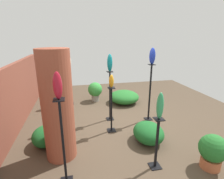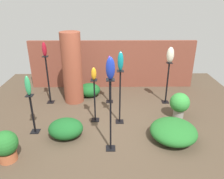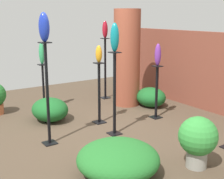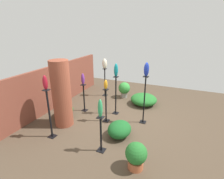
{
  "view_description": "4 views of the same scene",
  "coord_description": "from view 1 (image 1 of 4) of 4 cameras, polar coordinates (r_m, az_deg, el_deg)",
  "views": [
    {
      "loc": [
        -4.29,
        1.14,
        2.28
      ],
      "look_at": [
        -0.05,
        0.22,
        0.95
      ],
      "focal_mm": 28.0,
      "sensor_mm": 36.0,
      "label": 1
    },
    {
      "loc": [
        -0.1,
        -4.6,
        3.01
      ],
      "look_at": [
        -0.04,
        0.11,
        0.96
      ],
      "focal_mm": 35.0,
      "sensor_mm": 36.0,
      "label": 2
    },
    {
      "loc": [
        4.23,
        -2.59,
        1.96
      ],
      "look_at": [
        -0.09,
        0.35,
        0.71
      ],
      "focal_mm": 50.0,
      "sensor_mm": 36.0,
      "label": 3
    },
    {
      "loc": [
        -5.16,
        -1.88,
        3.0
      ],
      "look_at": [
        -0.13,
        0.26,
        1.02
      ],
      "focal_mm": 28.0,
      "sensor_mm": 36.0,
      "label": 4
    }
  ],
  "objects": [
    {
      "name": "potted_plant_front_left",
      "position": [
        3.71,
        30.02,
        -16.88
      ],
      "size": [
        0.49,
        0.49,
        0.65
      ],
      "color": "#B25B38",
      "rests_on": "ground"
    },
    {
      "name": "brick_wall_back",
      "position": [
        4.77,
        -29.77,
        -3.18
      ],
      "size": [
        5.6,
        0.12,
        1.63
      ],
      "primitive_type": "cube",
      "color": "brown",
      "rests_on": "ground"
    },
    {
      "name": "foliage_bed_east",
      "position": [
        6.21,
        3.97,
        -2.42
      ],
      "size": [
        1.04,
        1.04,
        0.43
      ],
      "primitive_type": "ellipsoid",
      "color": "#236B28",
      "rests_on": "ground"
    },
    {
      "name": "art_vase_amber",
      "position": [
        4.03,
        -0.21,
        2.73
      ],
      "size": [
        0.13,
        0.11,
        0.31
      ],
      "primitive_type": "ellipsoid",
      "color": "orange",
      "rests_on": "pedestal_amber"
    },
    {
      "name": "art_vase_cobalt",
      "position": [
        4.68,
        13.03,
        10.6
      ],
      "size": [
        0.17,
        0.16,
        0.43
      ],
      "primitive_type": "ellipsoid",
      "color": "#192D9E",
      "rests_on": "pedestal_cobalt"
    },
    {
      "name": "art_vase_violet",
      "position": [
        4.33,
        -15.24,
        2.47
      ],
      "size": [
        0.12,
        0.12,
        0.42
      ],
      "primitive_type": "ellipsoid",
      "color": "#6B2D8C",
      "rests_on": "pedestal_violet"
    },
    {
      "name": "pedestal_teal",
      "position": [
        4.83,
        -0.69,
        -2.81
      ],
      "size": [
        0.2,
        0.2,
        1.39
      ],
      "color": "black",
      "rests_on": "ground"
    },
    {
      "name": "potted_plant_mid_right",
      "position": [
        6.35,
        -5.54,
        -0.27
      ],
      "size": [
        0.51,
        0.51,
        0.69
      ],
      "color": "gray",
      "rests_on": "ground"
    },
    {
      "name": "brick_pillar",
      "position": [
        3.36,
        -17.35,
        -5.35
      ],
      "size": [
        0.58,
        0.58,
        2.09
      ],
      "primitive_type": "cylinder",
      "color": "brown",
      "rests_on": "ground"
    },
    {
      "name": "art_vase_ruby",
      "position": [
        2.5,
        -17.34,
        1.24
      ],
      "size": [
        0.13,
        0.13,
        0.39
      ],
      "primitive_type": "ellipsoid",
      "color": "maroon",
      "rests_on": "pedestal_ruby"
    },
    {
      "name": "foliage_bed_west",
      "position": [
        4.1,
        11.8,
        -13.61
      ],
      "size": [
        0.79,
        0.66,
        0.43
      ],
      "primitive_type": "ellipsoid",
      "color": "#195923",
      "rests_on": "ground"
    },
    {
      "name": "pedestal_jade",
      "position": [
        3.32,
        14.34,
        -17.39
      ],
      "size": [
        0.2,
        0.2,
        0.96
      ],
      "color": "black",
      "rests_on": "ground"
    },
    {
      "name": "art_vase_jade",
      "position": [
        2.96,
        15.41,
        -5.17
      ],
      "size": [
        0.13,
        0.11,
        0.46
      ],
      "primitive_type": "ellipsoid",
      "color": "#2D9356",
      "rests_on": "pedestal_jade"
    },
    {
      "name": "pedestal_violet",
      "position": [
        4.58,
        -14.49,
        -6.88
      ],
      "size": [
        0.2,
        0.2,
        1.03
      ],
      "color": "black",
      "rests_on": "ground"
    },
    {
      "name": "art_vase_ivory",
      "position": [
        5.95,
        -14.22,
        8.77
      ],
      "size": [
        0.2,
        0.21,
        0.44
      ],
      "primitive_type": "ellipsoid",
      "color": "beige",
      "rests_on": "pedestal_ivory"
    },
    {
      "name": "art_vase_teal",
      "position": [
        4.59,
        -0.73,
        8.72
      ],
      "size": [
        0.14,
        0.14,
        0.46
      ],
      "primitive_type": "ellipsoid",
      "color": "#0F727A",
      "rests_on": "pedestal_teal"
    },
    {
      "name": "pedestal_amber",
      "position": [
        4.29,
        -0.2,
        -7.28
      ],
      "size": [
        0.2,
        0.2,
        1.13
      ],
      "color": "black",
      "rests_on": "ground"
    },
    {
      "name": "pedestal_ruby",
      "position": [
        2.9,
        -15.58,
        -17.51
      ],
      "size": [
        0.2,
        0.2,
        1.44
      ],
      "color": "black",
      "rests_on": "ground"
    },
    {
      "name": "pedestal_ivory",
      "position": [
        6.14,
        -13.62,
        0.43
      ],
      "size": [
        0.2,
        0.2,
        1.25
      ],
      "color": "black",
      "rests_on": "ground"
    },
    {
      "name": "pedestal_cobalt",
      "position": [
        4.9,
        12.21,
        -1.76
      ],
      "size": [
        0.2,
        0.2,
        1.58
      ],
      "color": "black",
      "rests_on": "ground"
    },
    {
      "name": "ground_plane",
      "position": [
        4.99,
        2.33,
        -10.16
      ],
      "size": [
        8.0,
        8.0,
        0.0
      ],
      "primitive_type": "plane",
      "color": "#4C3D2D"
    },
    {
      "name": "foliage_bed_center",
      "position": [
        4.17,
        -20.6,
        -13.99
      ],
      "size": [
        0.69,
        0.61,
        0.42
      ],
      "primitive_type": "ellipsoid",
      "color": "#195923",
      "rests_on": "ground"
    }
  ]
}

